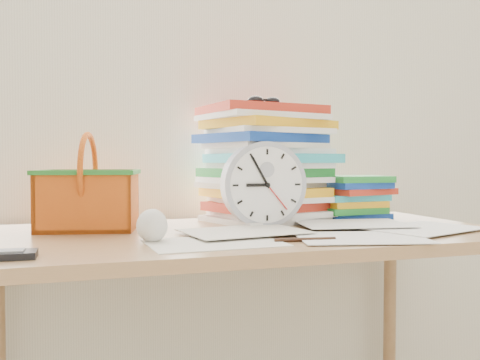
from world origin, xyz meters
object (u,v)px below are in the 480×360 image
object	(u,v)px
desk	(246,259)
book_stack	(353,197)
clock	(264,184)
basket	(88,182)
paper_stack	(266,164)

from	to	relation	value
desk	book_stack	world-z (taller)	book_stack
clock	book_stack	world-z (taller)	clock
clock	desk	bearing A→B (deg)	-140.56
desk	basket	bearing A→B (deg)	158.76
paper_stack	book_stack	xyz separation A→B (m)	(0.29, -0.04, -0.11)
paper_stack	clock	xyz separation A→B (m)	(-0.07, -0.16, -0.06)
paper_stack	desk	bearing A→B (deg)	-122.69
clock	basket	xyz separation A→B (m)	(-0.47, 0.09, 0.01)
clock	basket	size ratio (longest dim) A/B	0.93
book_stack	paper_stack	bearing A→B (deg)	171.61
desk	basket	size ratio (longest dim) A/B	5.39
paper_stack	clock	size ratio (longest dim) A/B	1.53
book_stack	basket	distance (m)	0.83
desk	basket	distance (m)	0.48
desk	basket	xyz separation A→B (m)	(-0.40, 0.16, 0.20)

